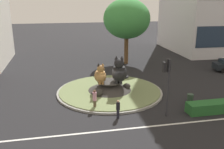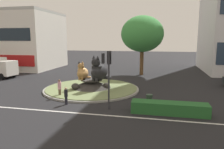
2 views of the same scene
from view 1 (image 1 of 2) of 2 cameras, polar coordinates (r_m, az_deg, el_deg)
The scene contains 11 objects.
ground_plane at distance 25.72m, azimuth -0.54°, elevation -4.04°, with size 160.00×160.00×0.00m, color black.
lane_centreline at distance 18.91m, azimuth 4.01°, elevation -12.14°, with size 112.00×0.20×0.01m, color silver.
roundabout_island at distance 25.59m, azimuth -0.56°, elevation -3.26°, with size 10.66×10.66×1.18m.
cat_statue_tabby at distance 24.72m, azimuth -2.66°, elevation -0.15°, with size 1.35×2.09×2.10m.
cat_statue_black at distance 24.93m, azimuth 1.71°, elevation 0.60°, with size 2.36×2.79×2.76m.
traffic_light_mast at distance 19.99m, azimuth 12.45°, elevation -0.11°, with size 0.71×0.55×4.72m.
clipped_hedge_strip at distance 23.19m, azimuth 23.23°, elevation -6.67°, with size 5.74×1.20×0.90m, color #235B28.
broadleaf_tree_behind_island at distance 36.32m, azimuth 3.37°, elevation 12.50°, with size 6.62×6.62×9.30m.
pedestrian_black_shirt at distance 20.06m, azimuth 1.38°, elevation -7.73°, with size 0.31×0.31×1.54m.
pedestrian_pink_shirt at distance 21.57m, azimuth -3.95°, elevation -5.56°, with size 0.35×0.35×1.79m.
litter_bin at distance 23.97m, azimuth 17.31°, elevation -5.28°, with size 0.56×0.56×0.90m.
Camera 1 is at (-4.57, -23.60, 9.12)m, focal length 40.26 mm.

